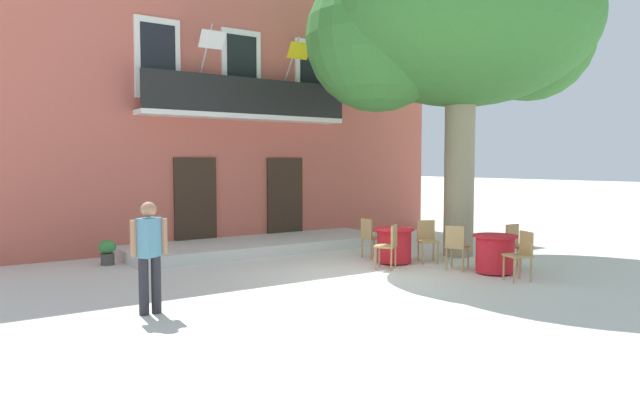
{
  "coord_description": "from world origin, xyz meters",
  "views": [
    {
      "loc": [
        -6.81,
        -8.61,
        2.16
      ],
      "look_at": [
        0.71,
        2.44,
        1.3
      ],
      "focal_mm": 32.17,
      "sensor_mm": 36.0,
      "label": 1
    }
  ],
  "objects_px": {
    "cafe_table_near_tree": "(394,245)",
    "ground_planter_left": "(107,251)",
    "cafe_table_middle": "(495,254)",
    "plane_tree": "(457,27)",
    "pedestrian_near_entrance": "(149,251)",
    "cafe_chair_near_tree_1": "(427,238)",
    "cafe_chair_near_tree_0": "(389,244)",
    "cafe_chair_middle_0": "(516,243)",
    "cafe_chair_middle_1": "(456,244)",
    "cafe_chair_near_tree_2": "(370,235)",
    "cafe_chair_middle_2": "(521,252)"
  },
  "relations": [
    {
      "from": "cafe_chair_near_tree_0",
      "to": "ground_planter_left",
      "type": "bearing_deg",
      "value": 140.89
    },
    {
      "from": "cafe_chair_near_tree_0",
      "to": "cafe_table_middle",
      "type": "distance_m",
      "value": 2.08
    },
    {
      "from": "cafe_table_near_tree",
      "to": "cafe_chair_middle_1",
      "type": "xyz_separation_m",
      "value": [
        0.48,
        -1.33,
        0.14
      ]
    },
    {
      "from": "cafe_chair_middle_1",
      "to": "plane_tree",
      "type": "bearing_deg",
      "value": 44.3
    },
    {
      "from": "cafe_chair_middle_0",
      "to": "cafe_chair_near_tree_1",
      "type": "bearing_deg",
      "value": 119.92
    },
    {
      "from": "cafe_table_near_tree",
      "to": "cafe_chair_middle_0",
      "type": "distance_m",
      "value": 2.51
    },
    {
      "from": "cafe_chair_near_tree_0",
      "to": "plane_tree",
      "type": "bearing_deg",
      "value": 11.1
    },
    {
      "from": "cafe_chair_middle_2",
      "to": "ground_planter_left",
      "type": "xyz_separation_m",
      "value": [
        -5.87,
        5.97,
        -0.23
      ]
    },
    {
      "from": "cafe_chair_middle_2",
      "to": "pedestrian_near_entrance",
      "type": "distance_m",
      "value": 6.57
    },
    {
      "from": "plane_tree",
      "to": "cafe_table_near_tree",
      "type": "distance_m",
      "value": 5.21
    },
    {
      "from": "cafe_chair_middle_1",
      "to": "cafe_table_middle",
      "type": "bearing_deg",
      "value": -59.23
    },
    {
      "from": "cafe_chair_near_tree_0",
      "to": "cafe_chair_near_tree_1",
      "type": "bearing_deg",
      "value": 8.39
    },
    {
      "from": "cafe_table_near_tree",
      "to": "cafe_chair_near_tree_2",
      "type": "distance_m",
      "value": 0.77
    },
    {
      "from": "cafe_table_near_tree",
      "to": "cafe_chair_near_tree_2",
      "type": "bearing_deg",
      "value": 94.02
    },
    {
      "from": "cafe_chair_middle_1",
      "to": "ground_planter_left",
      "type": "height_order",
      "value": "cafe_chair_middle_1"
    },
    {
      "from": "cafe_table_near_tree",
      "to": "ground_planter_left",
      "type": "height_order",
      "value": "cafe_table_near_tree"
    },
    {
      "from": "ground_planter_left",
      "to": "plane_tree",
      "type": "bearing_deg",
      "value": -25.06
    },
    {
      "from": "cafe_chair_middle_0",
      "to": "cafe_table_middle",
      "type": "bearing_deg",
      "value": -174.62
    },
    {
      "from": "cafe_table_near_tree",
      "to": "cafe_chair_middle_1",
      "type": "bearing_deg",
      "value": -70.23
    },
    {
      "from": "plane_tree",
      "to": "cafe_chair_middle_2",
      "type": "relative_size",
      "value": 8.1
    },
    {
      "from": "cafe_chair_middle_0",
      "to": "pedestrian_near_entrance",
      "type": "xyz_separation_m",
      "value": [
        -7.3,
        0.73,
        0.38
      ]
    },
    {
      "from": "cafe_chair_near_tree_0",
      "to": "cafe_table_middle",
      "type": "xyz_separation_m",
      "value": [
        1.44,
        -1.49,
        -0.14
      ]
    },
    {
      "from": "plane_tree",
      "to": "cafe_chair_near_tree_0",
      "type": "relative_size",
      "value": 8.1
    },
    {
      "from": "cafe_table_middle",
      "to": "cafe_chair_near_tree_1",
      "type": "bearing_deg",
      "value": 95.93
    },
    {
      "from": "cafe_chair_near_tree_0",
      "to": "cafe_chair_near_tree_1",
      "type": "xyz_separation_m",
      "value": [
        1.26,
        0.19,
        0.0
      ]
    },
    {
      "from": "cafe_chair_near_tree_0",
      "to": "cafe_chair_middle_1",
      "type": "distance_m",
      "value": 1.35
    },
    {
      "from": "cafe_chair_near_tree_0",
      "to": "cafe_table_middle",
      "type": "height_order",
      "value": "cafe_chair_near_tree_0"
    },
    {
      "from": "pedestrian_near_entrance",
      "to": "cafe_chair_middle_2",
      "type": "bearing_deg",
      "value": -13.49
    },
    {
      "from": "cafe_chair_near_tree_0",
      "to": "cafe_table_near_tree",
      "type": "bearing_deg",
      "value": 40.46
    },
    {
      "from": "cafe_chair_near_tree_0",
      "to": "cafe_chair_middle_2",
      "type": "bearing_deg",
      "value": -60.51
    },
    {
      "from": "cafe_chair_near_tree_2",
      "to": "pedestrian_near_entrance",
      "type": "relative_size",
      "value": 0.56
    },
    {
      "from": "plane_tree",
      "to": "cafe_table_near_tree",
      "type": "xyz_separation_m",
      "value": [
        -1.83,
        0.02,
        -4.88
      ]
    },
    {
      "from": "cafe_table_middle",
      "to": "cafe_chair_middle_2",
      "type": "xyz_separation_m",
      "value": [
        -0.18,
        -0.73,
        0.14
      ]
    },
    {
      "from": "cafe_chair_near_tree_1",
      "to": "cafe_table_middle",
      "type": "relative_size",
      "value": 1.05
    },
    {
      "from": "plane_tree",
      "to": "cafe_chair_near_tree_1",
      "type": "bearing_deg",
      "value": -165.94
    },
    {
      "from": "cafe_chair_middle_0",
      "to": "pedestrian_near_entrance",
      "type": "relative_size",
      "value": 0.56
    },
    {
      "from": "cafe_table_middle",
      "to": "cafe_chair_middle_2",
      "type": "relative_size",
      "value": 0.95
    },
    {
      "from": "ground_planter_left",
      "to": "cafe_chair_near_tree_1",
      "type": "bearing_deg",
      "value": -31.23
    },
    {
      "from": "cafe_chair_middle_0",
      "to": "cafe_chair_middle_1",
      "type": "relative_size",
      "value": 1.0
    },
    {
      "from": "cafe_table_middle",
      "to": "cafe_chair_near_tree_2",
      "type": "bearing_deg",
      "value": 108.56
    },
    {
      "from": "cafe_table_middle",
      "to": "ground_planter_left",
      "type": "height_order",
      "value": "cafe_table_middle"
    },
    {
      "from": "cafe_chair_near_tree_1",
      "to": "cafe_chair_near_tree_0",
      "type": "bearing_deg",
      "value": -171.61
    },
    {
      "from": "cafe_table_middle",
      "to": "cafe_chair_middle_1",
      "type": "bearing_deg",
      "value": 120.77
    },
    {
      "from": "cafe_table_middle",
      "to": "ground_planter_left",
      "type": "xyz_separation_m",
      "value": [
        -6.05,
        5.24,
        -0.09
      ]
    },
    {
      "from": "cafe_chair_middle_1",
      "to": "pedestrian_near_entrance",
      "type": "height_order",
      "value": "pedestrian_near_entrance"
    },
    {
      "from": "cafe_table_near_tree",
      "to": "cafe_table_middle",
      "type": "relative_size",
      "value": 1.0
    },
    {
      "from": "cafe_chair_near_tree_0",
      "to": "cafe_table_middle",
      "type": "bearing_deg",
      "value": -46.04
    },
    {
      "from": "plane_tree",
      "to": "cafe_table_near_tree",
      "type": "relative_size",
      "value": 8.53
    },
    {
      "from": "plane_tree",
      "to": "pedestrian_near_entrance",
      "type": "xyz_separation_m",
      "value": [
        -7.51,
        -1.16,
        -4.36
      ]
    },
    {
      "from": "cafe_table_middle",
      "to": "pedestrian_near_entrance",
      "type": "relative_size",
      "value": 0.53
    }
  ]
}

